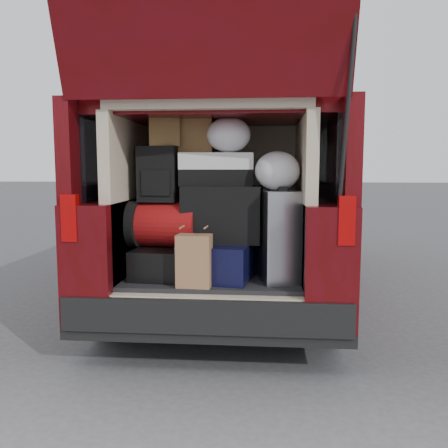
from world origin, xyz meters
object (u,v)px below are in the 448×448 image
(navy_hardshell, at_px, (220,259))
(kraft_bag, at_px, (194,261))
(black_hardshell, at_px, (165,261))
(silver_roller, at_px, (279,235))
(backpack, at_px, (159,174))
(twotone_duffel, at_px, (216,169))
(red_duffel, at_px, (165,224))
(black_soft_case, at_px, (223,214))

(navy_hardshell, distance_m, kraft_bag, 0.33)
(black_hardshell, xyz_separation_m, kraft_bag, (0.26, -0.30, 0.07))
(silver_roller, relative_size, backpack, 1.58)
(black_hardshell, bearing_deg, silver_roller, 2.30)
(backpack, bearing_deg, twotone_duffel, 13.37)
(silver_roller, bearing_deg, black_hardshell, 164.98)
(red_duffel, height_order, black_soft_case, black_soft_case)
(silver_roller, bearing_deg, kraft_bag, -167.55)
(backpack, xyz_separation_m, twotone_duffel, (0.41, 0.06, 0.03))
(backpack, relative_size, twotone_duffel, 0.76)
(kraft_bag, relative_size, black_soft_case, 0.63)
(silver_roller, xyz_separation_m, black_soft_case, (-0.41, 0.08, 0.14))
(red_duffel, xyz_separation_m, black_soft_case, (0.43, -0.00, 0.08))
(black_hardshell, relative_size, twotone_duffel, 1.00)
(silver_roller, relative_size, black_soft_case, 1.13)
(navy_hardshell, xyz_separation_m, twotone_duffel, (-0.03, 0.09, 0.65))
(backpack, bearing_deg, red_duffel, 14.81)
(black_hardshell, xyz_separation_m, red_duffel, (-0.00, 0.03, 0.27))
(navy_hardshell, bearing_deg, red_duffel, -175.61)
(black_hardshell, distance_m, backpack, 0.64)
(red_duffel, height_order, backpack, backpack)
(kraft_bag, bearing_deg, black_soft_case, 67.34)
(red_duffel, relative_size, twotone_duffel, 0.96)
(silver_roller, bearing_deg, red_duffel, 162.71)
(navy_hardshell, bearing_deg, black_hardshell, -170.92)
(kraft_bag, bearing_deg, navy_hardshell, 67.64)
(navy_hardshell, height_order, silver_roller, silver_roller)
(black_hardshell, bearing_deg, red_duffel, 103.44)
(red_duffel, xyz_separation_m, twotone_duffel, (0.37, 0.05, 0.40))
(black_hardshell, bearing_deg, black_soft_case, 9.58)
(black_hardshell, bearing_deg, navy_hardshell, 4.64)
(red_duffel, height_order, twotone_duffel, twotone_duffel)
(kraft_bag, height_order, black_soft_case, black_soft_case)
(black_hardshell, bearing_deg, twotone_duffel, 18.69)
(black_hardshell, distance_m, silver_roller, 0.85)
(black_soft_case, bearing_deg, twotone_duffel, 136.36)
(backpack, bearing_deg, kraft_bag, -42.10)
(black_hardshell, bearing_deg, kraft_bag, -43.64)
(kraft_bag, relative_size, twotone_duffel, 0.66)
(kraft_bag, bearing_deg, twotone_duffel, 77.68)
(kraft_bag, bearing_deg, red_duffel, 131.54)
(silver_roller, bearing_deg, black_soft_case, 157.54)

